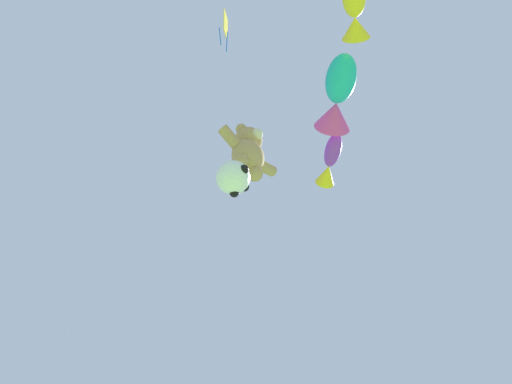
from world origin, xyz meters
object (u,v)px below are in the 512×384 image
at_px(teddy_bear_kite, 248,151).
at_px(fish_kite_violet, 330,163).
at_px(diamond_kite, 225,28).
at_px(soccer_ball_kite, 233,178).
at_px(fish_kite_teal, 337,98).
at_px(fish_kite_goldfin, 355,13).

distance_m(teddy_bear_kite, fish_kite_violet, 4.16).
relative_size(teddy_bear_kite, diamond_kite, 0.68).
distance_m(teddy_bear_kite, soccer_ball_kite, 1.93).
bearing_deg(teddy_bear_kite, fish_kite_violet, -7.92).
bearing_deg(fish_kite_teal, teddy_bear_kite, 129.13).
xyz_separation_m(soccer_ball_kite, diamond_kite, (-1.33, -0.69, 6.23)).
distance_m(teddy_bear_kite, fish_kite_goldfin, 4.84).
bearing_deg(diamond_kite, fish_kite_goldfin, -59.11).
bearing_deg(teddy_bear_kite, fish_kite_teal, -50.87).
height_order(fish_kite_goldfin, diamond_kite, diamond_kite).
bearing_deg(teddy_bear_kite, fish_kite_goldfin, -88.63).
distance_m(fish_kite_teal, fish_kite_goldfin, 2.50).
height_order(fish_kite_violet, fish_kite_teal, fish_kite_teal).
height_order(soccer_ball_kite, diamond_kite, diamond_kite).
relative_size(fish_kite_teal, diamond_kite, 0.84).
bearing_deg(fish_kite_teal, fish_kite_violet, 46.34).
bearing_deg(diamond_kite, fish_kite_teal, -20.32).
bearing_deg(fish_kite_teal, diamond_kite, 159.68).
bearing_deg(fish_kite_teal, soccer_ball_kite, 137.67).
distance_m(teddy_bear_kite, diamond_kite, 4.81).
xyz_separation_m(soccer_ball_kite, fish_kite_goldfin, (0.61, -3.92, 4.59)).
xyz_separation_m(teddy_bear_kite, fish_kite_teal, (1.68, -2.07, 2.71)).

